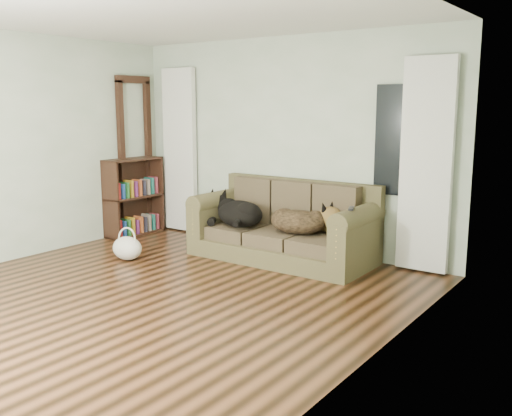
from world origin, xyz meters
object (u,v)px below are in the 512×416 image
Objects in this scene: tote_bag at (127,246)px; bookshelf at (134,199)px; sofa at (282,221)px; dog_shepherd at (301,221)px; dog_black_lab at (237,214)px.

bookshelf reaches higher than tote_bag.
sofa is 3.16× the size of dog_shepherd.
dog_black_lab is at bearing 48.91° from tote_bag.
sofa reaches higher than dog_black_lab.
bookshelf reaches higher than dog_shepherd.
tote_bag is (-1.45, -1.07, -0.29)m from sofa.
bookshelf reaches higher than dog_black_lab.
dog_black_lab is at bearing -171.93° from sofa.
sofa reaches higher than dog_shepherd.
dog_shepherd is at bearing 35.95° from dog_black_lab.
tote_bag is at bearing -99.41° from dog_black_lab.
bookshelf is (-2.38, -0.09, 0.05)m from sofa.
bookshelf is at bearing 133.61° from tote_bag.
dog_shepherd is at bearing 31.34° from tote_bag.
tote_bag is 1.40m from bookshelf.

